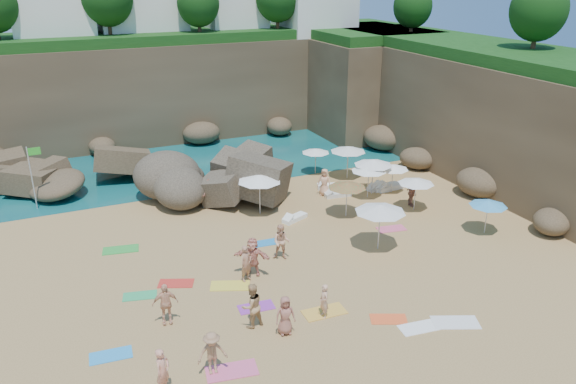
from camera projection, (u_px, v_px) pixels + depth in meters
name	position (u px, v px, depth m)	size (l,w,h in m)	color
ground	(276.00, 254.00, 28.88)	(120.00, 120.00, 0.00)	tan
seawater	(155.00, 120.00, 54.30)	(120.00, 120.00, 0.00)	#0C4751
cliff_back	(186.00, 87.00, 49.34)	(44.00, 8.00, 8.00)	brown
cliff_right	(470.00, 109.00, 41.41)	(8.00, 30.00, 8.00)	brown
cliff_corner	(362.00, 83.00, 50.82)	(10.00, 12.00, 8.00)	brown
rock_promontory	(36.00, 184.00, 38.25)	(12.00, 7.00, 2.00)	brown
clifftop_trees	(233.00, 2.00, 43.07)	(35.60, 23.82, 4.40)	#11380F
rock_outcrop	(213.00, 194.00, 36.47)	(7.19, 5.39, 2.88)	brown
flag_pole	(33.00, 170.00, 33.41)	(0.77, 0.08, 3.94)	silver
parasol_0	(259.00, 178.00, 32.78)	(2.59, 2.59, 2.45)	silver
parasol_1	(369.00, 169.00, 35.29)	(2.24, 2.24, 2.12)	silver
parasol_2	(348.00, 149.00, 38.52)	(2.45, 2.45, 2.32)	silver
parasol_3	(316.00, 151.00, 39.54)	(1.97, 1.97, 1.86)	silver
parasol_4	(416.00, 181.00, 33.44)	(2.16, 2.16, 2.04)	silver
parasol_5	(254.00, 174.00, 34.65)	(2.16, 2.16, 2.04)	silver
parasol_6	(347.00, 185.00, 32.58)	(2.26, 2.26, 2.14)	silver
parasol_7	(373.00, 162.00, 35.80)	(2.48, 2.48, 2.35)	silver
parasol_8	(393.00, 167.00, 36.20)	(2.01, 2.01, 1.90)	silver
parasol_10	(488.00, 203.00, 30.52)	(2.05, 2.05, 1.94)	silver
parasol_11	(380.00, 208.00, 28.56)	(2.64, 2.64, 2.50)	silver
lounger_0	(338.00, 194.00, 36.08)	(1.71, 0.57, 0.27)	silver
lounger_1	(333.00, 186.00, 37.33)	(2.05, 0.68, 0.32)	white
lounger_2	(390.00, 187.00, 37.21)	(2.00, 0.67, 0.31)	silver
lounger_3	(378.00, 188.00, 37.25)	(1.60, 0.53, 0.25)	silver
lounger_4	(386.00, 187.00, 37.29)	(1.99, 0.66, 0.31)	silver
lounger_5	(295.00, 218.00, 32.67)	(1.65, 0.55, 0.26)	white
towel_0	(111.00, 355.00, 21.26)	(1.57, 0.79, 0.03)	#2993DF
towel_1	(232.00, 371.00, 20.44)	(1.88, 0.94, 0.03)	#E25883
towel_3	(140.00, 296.00, 25.14)	(1.49, 0.74, 0.03)	#2FA55F
towel_4	(324.00, 312.00, 23.94)	(1.85, 0.92, 0.03)	gold
towel_5	(418.00, 328.00, 22.90)	(1.59, 0.79, 0.03)	white
towel_6	(256.00, 307.00, 24.29)	(1.56, 0.78, 0.03)	purple
towel_7	(176.00, 283.00, 26.12)	(1.62, 0.81, 0.03)	red
towel_8	(267.00, 243.00, 30.01)	(1.48, 0.74, 0.03)	#237FBE
towel_9	(391.00, 229.00, 31.61)	(1.61, 0.81, 0.03)	#E3587F
towel_10	(389.00, 319.00, 23.46)	(1.52, 0.76, 0.03)	#FF5B28
towel_11	(121.00, 250.00, 29.26)	(1.82, 0.91, 0.03)	green
towel_12	(230.00, 286.00, 25.93)	(1.80, 0.90, 0.03)	yellow
towel_13	(455.00, 322.00, 23.23)	(1.91, 0.96, 0.03)	white
person_stand_0	(163.00, 371.00, 19.15)	(0.63, 0.42, 1.74)	tan
person_stand_1	(252.00, 306.00, 22.68)	(0.94, 0.74, 1.94)	tan
person_stand_2	(181.00, 176.00, 37.03)	(1.19, 0.49, 1.85)	#ED9E86
person_stand_3	(412.00, 192.00, 34.36)	(1.04, 0.44, 1.78)	brown
person_stand_4	(324.00, 182.00, 36.04)	(0.87, 0.48, 1.78)	#E3A077
person_stand_5	(210.00, 193.00, 34.19)	(1.71, 0.49, 1.84)	#B5765A
person_stand_6	(324.00, 301.00, 23.35)	(0.56, 0.37, 1.54)	#E1A780
person_lie_0	(213.00, 368.00, 20.26)	(1.09, 1.69, 0.45)	#A47652
person_lie_1	(167.00, 319.00, 23.14)	(1.06, 1.80, 0.44)	#EDAE86
person_lie_2	(285.00, 329.00, 22.48)	(0.81, 1.65, 0.44)	#A26251
person_lie_3	(253.00, 270.00, 26.82)	(1.75, 1.89, 0.50)	tan
person_lie_4	(247.00, 277.00, 26.30)	(0.65, 1.78, 0.42)	#A77153
person_lie_5	(282.00, 253.00, 28.24)	(0.89, 1.83, 0.69)	#E1A680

